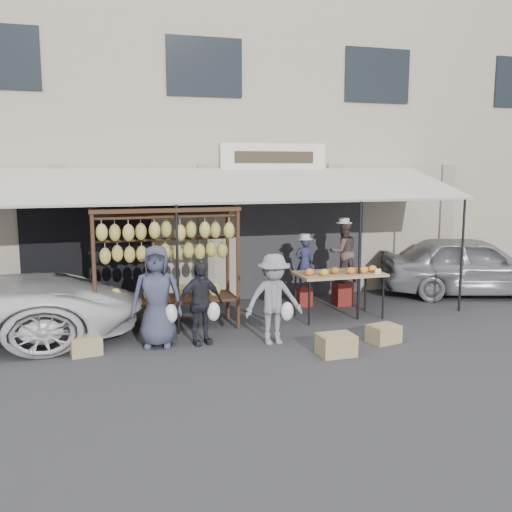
{
  "coord_description": "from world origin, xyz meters",
  "views": [
    {
      "loc": [
        -2.46,
        -8.63,
        2.93
      ],
      "look_at": [
        0.51,
        1.4,
        1.3
      ],
      "focal_mm": 40.0,
      "sensor_mm": 36.0,
      "label": 1
    }
  ],
  "objects": [
    {
      "name": "ground_plane",
      "position": [
        0.0,
        0.0,
        0.0
      ],
      "size": [
        90.0,
        90.0,
        0.0
      ],
      "primitive_type": "plane",
      "color": "#2D2D30"
    },
    {
      "name": "shophouse",
      "position": [
        -0.0,
        6.5,
        3.65
      ],
      "size": [
        24.0,
        6.15,
        7.3
      ],
      "color": "#9F9686",
      "rests_on": "ground_plane"
    },
    {
      "name": "awning",
      "position": [
        0.01,
        2.28,
        2.57
      ],
      "size": [
        10.0,
        2.35,
        2.92
      ],
      "color": "beige",
      "rests_on": "ground_plane"
    },
    {
      "name": "banana_rack",
      "position": [
        -1.15,
        1.51,
        1.57
      ],
      "size": [
        2.6,
        0.9,
        2.24
      ],
      "color": "#341E12",
      "rests_on": "ground_plane"
    },
    {
      "name": "produce_table",
      "position": [
        2.2,
        1.36,
        0.87
      ],
      "size": [
        1.7,
        0.9,
        1.04
      ],
      "color": "tan",
      "rests_on": "ground_plane"
    },
    {
      "name": "vendor_left",
      "position": [
        1.89,
        2.48,
        0.94
      ],
      "size": [
        0.42,
        0.31,
        1.06
      ],
      "primitive_type": "imported",
      "rotation": [
        0.0,
        0.0,
        2.97
      ],
      "color": "#2B2D52",
      "rests_on": "stool_left"
    },
    {
      "name": "vendor_right",
      "position": [
        2.72,
        2.33,
        1.15
      ],
      "size": [
        0.64,
        0.5,
        1.3
      ],
      "primitive_type": "imported",
      "rotation": [
        0.0,
        0.0,
        3.16
      ],
      "color": "brown",
      "rests_on": "stool_right"
    },
    {
      "name": "customer_left",
      "position": [
        -1.44,
        0.55,
        0.84
      ],
      "size": [
        0.92,
        0.69,
        1.69
      ],
      "primitive_type": "imported",
      "rotation": [
        0.0,
        0.0,
        -0.21
      ],
      "color": "#373A50",
      "rests_on": "ground_plane"
    },
    {
      "name": "customer_mid",
      "position": [
        -0.74,
        0.49,
        0.7
      ],
      "size": [
        0.87,
        0.52,
        1.4
      ],
      "primitive_type": "imported",
      "rotation": [
        0.0,
        0.0,
        0.23
      ],
      "color": "#23232C",
      "rests_on": "ground_plane"
    },
    {
      "name": "customer_right",
      "position": [
        0.44,
        0.15,
        0.76
      ],
      "size": [
        0.98,
        0.57,
        1.52
      ],
      "primitive_type": "imported",
      "rotation": [
        0.0,
        0.0,
        -0.0
      ],
      "color": "gray",
      "rests_on": "ground_plane"
    },
    {
      "name": "stool_left",
      "position": [
        1.89,
        2.48,
        0.21
      ],
      "size": [
        0.34,
        0.34,
        0.41
      ],
      "primitive_type": "cube",
      "rotation": [
        0.0,
        0.0,
        -0.18
      ],
      "color": "maroon",
      "rests_on": "ground_plane"
    },
    {
      "name": "stool_right",
      "position": [
        2.72,
        2.33,
        0.25
      ],
      "size": [
        0.37,
        0.37,
        0.5
      ],
      "primitive_type": "cube",
      "rotation": [
        0.0,
        0.0,
        0.05
      ],
      "color": "maroon",
      "rests_on": "ground_plane"
    },
    {
      "name": "crate_near_a",
      "position": [
        1.2,
        -0.7,
        0.17
      ],
      "size": [
        0.56,
        0.43,
        0.33
      ],
      "primitive_type": "cube",
      "rotation": [
        0.0,
        0.0,
        0.02
      ],
      "color": "tan",
      "rests_on": "ground_plane"
    },
    {
      "name": "crate_near_b",
      "position": [
        2.25,
        -0.32,
        0.15
      ],
      "size": [
        0.57,
        0.49,
        0.3
      ],
      "primitive_type": "cube",
      "rotation": [
        0.0,
        0.0,
        0.24
      ],
      "color": "tan",
      "rests_on": "ground_plane"
    },
    {
      "name": "crate_far",
      "position": [
        -2.59,
        0.45,
        0.14
      ],
      "size": [
        0.53,
        0.44,
        0.28
      ],
      "primitive_type": "cube",
      "rotation": [
        0.0,
        0.0,
        0.18
      ],
      "color": "tan",
      "rests_on": "ground_plane"
    },
    {
      "name": "sedan",
      "position": [
        5.97,
        2.36,
        0.7
      ],
      "size": [
        4.39,
        2.8,
        1.39
      ],
      "primitive_type": "imported",
      "rotation": [
        0.0,
        0.0,
        1.26
      ],
      "color": "gray",
      "rests_on": "ground_plane"
    }
  ]
}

